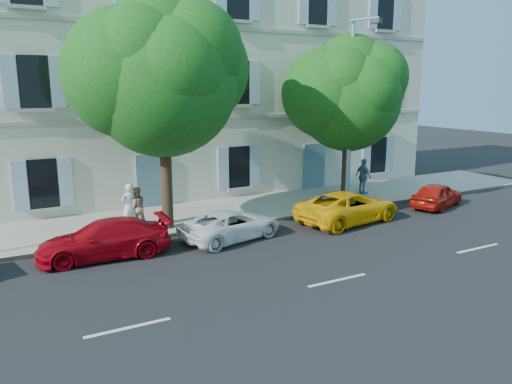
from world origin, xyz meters
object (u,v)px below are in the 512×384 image
car_red_coupe (104,239)px  car_red_hatchback (437,195)px  car_white_coupe (231,225)px  car_yellow_supercar (348,207)px  pedestrian_c (363,176)px  tree_left (163,82)px  street_lamp (353,103)px  pedestrian_b (137,207)px  tree_right (348,99)px  pedestrian_a (129,206)px

car_red_coupe → car_red_hatchback: (14.85, -0.26, -0.04)m
car_white_coupe → car_yellow_supercar: car_yellow_supercar is taller
car_yellow_supercar → pedestrian_c: pedestrian_c is taller
car_yellow_supercar → tree_left: tree_left is taller
car_white_coupe → street_lamp: size_ratio=0.48×
car_white_coupe → car_red_hatchback: car_red_hatchback is taller
car_red_coupe → pedestrian_b: pedestrian_b is taller
tree_left → tree_right: (8.90, 0.53, -0.73)m
car_red_hatchback → pedestrian_a: pedestrian_a is taller
tree_right → pedestrian_a: size_ratio=4.22×
car_red_coupe → car_red_hatchback: 14.85m
tree_right → pedestrian_c: (1.61, 0.60, -3.81)m
tree_left → car_red_hatchback: bearing=-10.1°
pedestrian_a → pedestrian_c: (11.83, 0.62, 0.02)m
car_white_coupe → tree_left: tree_left is taller
car_yellow_supercar → street_lamp: bearing=-48.5°
tree_left → tree_right: bearing=3.4°
car_red_coupe → street_lamp: 12.06m
car_yellow_supercar → pedestrian_c: 5.00m
tree_left → street_lamp: 8.51m
car_red_coupe → tree_right: (11.68, 2.41, 4.24)m
car_red_hatchback → pedestrian_c: pedestrian_c is taller
car_red_coupe → car_yellow_supercar: car_yellow_supercar is taller
car_white_coupe → pedestrian_c: size_ratio=2.17×
street_lamp → pedestrian_a: street_lamp is taller
car_yellow_supercar → pedestrian_a: 8.64m
car_yellow_supercar → pedestrian_c: bearing=-56.0°
car_red_coupe → pedestrian_c: 13.63m
pedestrian_b → pedestrian_c: 11.55m
car_red_hatchback → street_lamp: street_lamp is taller
car_yellow_supercar → car_white_coupe: bearing=79.1°
car_red_hatchback → tree_right: 5.96m
car_red_coupe → tree_left: 5.99m
pedestrian_b → tree_right: bearing=-179.9°
pedestrian_b → pedestrian_c: bearing=-176.8°
car_red_coupe → pedestrian_a: bearing=151.8°
pedestrian_a → pedestrian_b: pedestrian_a is taller
car_red_hatchback → pedestrian_c: size_ratio=1.88×
tree_right → pedestrian_c: bearing=20.5°
street_lamp → pedestrian_b: bearing=174.5°
tree_left → pedestrian_a: (-1.32, 0.51, -4.56)m
car_red_hatchback → pedestrian_c: (-1.56, 3.28, 0.47)m
pedestrian_c → pedestrian_b: bearing=91.0°
car_yellow_supercar → car_red_hatchback: car_yellow_supercar is taller
tree_left → car_white_coupe: bearing=-50.9°
street_lamp → pedestrian_c: (2.05, 1.45, -3.67)m
tree_left → pedestrian_c: (10.51, 1.13, -4.54)m
car_white_coupe → tree_right: size_ratio=0.53×
street_lamp → pedestrian_b: street_lamp is taller
car_red_coupe → car_white_coupe: (4.46, -0.18, -0.07)m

